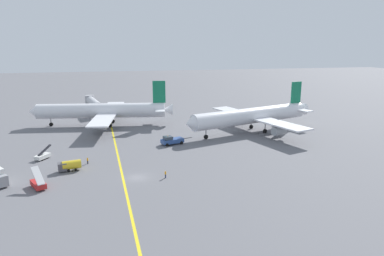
{
  "coord_description": "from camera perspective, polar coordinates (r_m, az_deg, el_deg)",
  "views": [
    {
      "loc": [
        -4.21,
        -71.56,
        27.92
      ],
      "look_at": [
        17.75,
        25.34,
        4.0
      ],
      "focal_mm": 33.01,
      "sensor_mm": 36.0,
      "label": 1
    }
  ],
  "objects": [
    {
      "name": "gse_stair_truck_yellow",
      "position": [
        76.73,
        -23.59,
        -8.17
      ],
      "size": [
        3.79,
        4.92,
        4.06
      ],
      "color": "red",
      "rests_on": "ground"
    },
    {
      "name": "jet_bridge",
      "position": [
        149.98,
        -15.73,
        4.05
      ],
      "size": [
        7.68,
        21.68,
        6.28
      ],
      "color": "#B7B7BC",
      "rests_on": "ground"
    },
    {
      "name": "airliner_being_pushed",
      "position": [
        114.7,
        9.7,
        1.92
      ],
      "size": [
        47.1,
        41.6,
        15.16
      ],
      "color": "silver",
      "rests_on": "ground"
    },
    {
      "name": "pushback_tug",
      "position": [
        99.95,
        -3.31,
        -2.0
      ],
      "size": [
        9.47,
        4.37,
        2.8
      ],
      "color": "#2D4C8C",
      "rests_on": "ground"
    },
    {
      "name": "taxiway_stripe",
      "position": [
        86.21,
        -11.61,
        -5.65
      ],
      "size": [
        5.88,
        119.9,
        0.01
      ],
      "primitive_type": "cube",
      "rotation": [
        0.0,
        0.0,
        0.04
      ],
      "color": "yellow",
      "rests_on": "ground"
    },
    {
      "name": "ground_crew_ramp_agent_by_cones",
      "position": [
        75.75,
        -4.31,
        -7.44
      ],
      "size": [
        0.36,
        0.36,
        1.64
      ],
      "color": "#2D3351",
      "rests_on": "ground"
    },
    {
      "name": "gse_belt_loader_portside",
      "position": [
        94.82,
        -22.97,
        -4.18
      ],
      "size": [
        3.8,
        4.77,
        3.02
      ],
      "color": "silver",
      "rests_on": "ground"
    },
    {
      "name": "gse_fuel_bowser_stubby",
      "position": [
        83.93,
        -19.23,
        -5.72
      ],
      "size": [
        5.18,
        2.83,
        2.4
      ],
      "color": "gold",
      "rests_on": "ground"
    },
    {
      "name": "ground_crew_marshaller_foreground",
      "position": [
        87.6,
        -16.52,
        -5.07
      ],
      "size": [
        0.36,
        0.36,
        1.58
      ],
      "color": "black",
      "rests_on": "ground"
    },
    {
      "name": "ground_plane",
      "position": [
        76.93,
        -8.84,
        -7.91
      ],
      "size": [
        600.0,
        600.0,
        0.0
      ],
      "primitive_type": "plane",
      "color": "slate"
    },
    {
      "name": "airliner_at_gate_left",
      "position": [
        126.05,
        -14.17,
        2.68
      ],
      "size": [
        49.08,
        44.2,
        15.34
      ],
      "color": "silver",
      "rests_on": "ground"
    }
  ]
}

